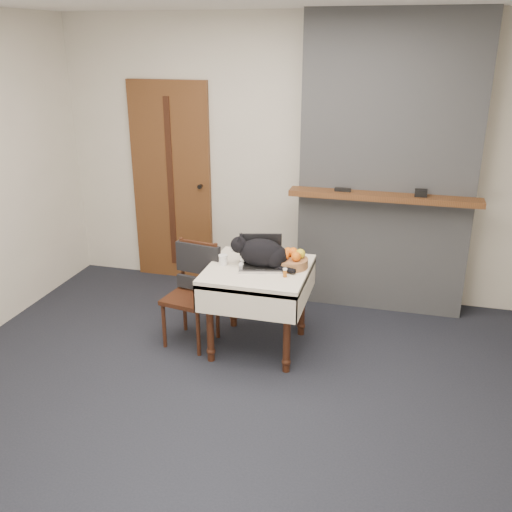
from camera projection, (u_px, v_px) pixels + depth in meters
The scene contains 12 objects.
ground at pixel (228, 398), 4.00m from camera, with size 4.50×4.50×0.00m, color black.
room_shell at pixel (244, 134), 3.79m from camera, with size 4.52×4.01×2.61m.
door at pixel (172, 183), 5.71m from camera, with size 0.82×0.10×2.00m.
chimney at pixel (387, 168), 4.98m from camera, with size 1.62×0.48×2.60m.
side_table at pixel (258, 281), 4.46m from camera, with size 0.78×0.78×0.70m.
laptop at pixel (261, 258), 4.43m from camera, with size 0.39×0.35×0.25m.
cat at pixel (263, 253), 4.39m from camera, with size 0.54×0.23×0.26m.
cream_jar at pixel (223, 260), 4.46m from camera, with size 0.07×0.07×0.08m, color white.
pill_bottle at pixel (285, 272), 4.23m from camera, with size 0.03×0.03×0.07m.
fruit_basket at pixel (292, 260), 4.41m from camera, with size 0.25×0.25×0.14m.
desk_clutter at pixel (280, 266), 4.43m from camera, with size 0.14×0.02×0.01m, color black.
chair at pixel (195, 279), 4.62m from camera, with size 0.44×0.43×0.84m.
Camera 1 is at (1.07, -3.21, 2.36)m, focal length 40.00 mm.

